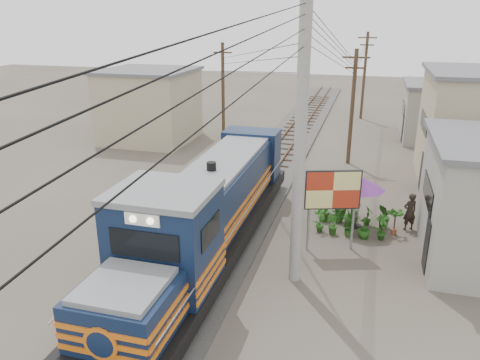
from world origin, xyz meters
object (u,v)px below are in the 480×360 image
(billboard, at_px, (333,192))
(market_umbrella, at_px, (361,183))
(vendor, at_px, (410,212))
(locomotive, at_px, (207,215))

(billboard, relative_size, market_umbrella, 1.42)
(billboard, bearing_deg, vendor, 23.74)
(locomotive, relative_size, vendor, 9.51)
(locomotive, height_order, vendor, locomotive)
(market_umbrella, bearing_deg, vendor, 9.05)
(market_umbrella, bearing_deg, locomotive, -141.93)
(market_umbrella, height_order, vendor, market_umbrella)
(locomotive, distance_m, market_umbrella, 6.93)
(billboard, bearing_deg, market_umbrella, 50.28)
(locomotive, height_order, market_umbrella, locomotive)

